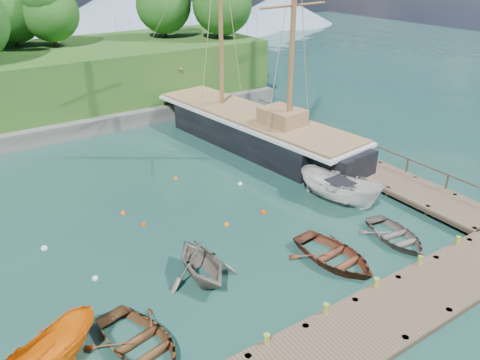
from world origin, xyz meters
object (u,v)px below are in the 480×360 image
object	(u,v)px
rowboat_3	(395,241)
schooner	(253,132)
rowboat_1	(202,278)
rowboat_0	(141,349)
rowboat_2	(334,262)
cabin_boat_white	(338,202)

from	to	relation	value
rowboat_3	schooner	xyz separation A→B (m)	(1.70, 15.65, 1.09)
rowboat_3	rowboat_1	bearing A→B (deg)	174.44
rowboat_0	rowboat_2	world-z (taller)	rowboat_2
rowboat_0	rowboat_2	distance (m)	10.28
rowboat_1	rowboat_2	bearing A→B (deg)	-18.15
rowboat_1	schooner	xyz separation A→B (m)	(11.89, 12.68, 1.09)
rowboat_3	cabin_boat_white	xyz separation A→B (m)	(0.52, 4.81, 0.00)
rowboat_1	cabin_boat_white	size ratio (longest dim) A/B	0.73
rowboat_2	rowboat_3	bearing A→B (deg)	-10.72
rowboat_1	cabin_boat_white	world-z (taller)	cabin_boat_white
rowboat_1	cabin_boat_white	distance (m)	10.87
rowboat_0	schooner	size ratio (longest dim) A/B	0.17
rowboat_1	rowboat_3	distance (m)	10.62
cabin_boat_white	schooner	xyz separation A→B (m)	(1.18, 10.84, 1.09)
rowboat_0	rowboat_2	bearing A→B (deg)	-11.80
rowboat_0	rowboat_1	xyz separation A→B (m)	(4.17, 2.53, 0.00)
rowboat_1	schooner	size ratio (longest dim) A/B	0.15
rowboat_0	schooner	bearing A→B (deg)	31.64
rowboat_0	rowboat_3	world-z (taller)	rowboat_0
rowboat_1	rowboat_3	size ratio (longest dim) A/B	0.99
cabin_boat_white	schooner	bearing A→B (deg)	68.30
rowboat_0	cabin_boat_white	bearing A→B (deg)	4.57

